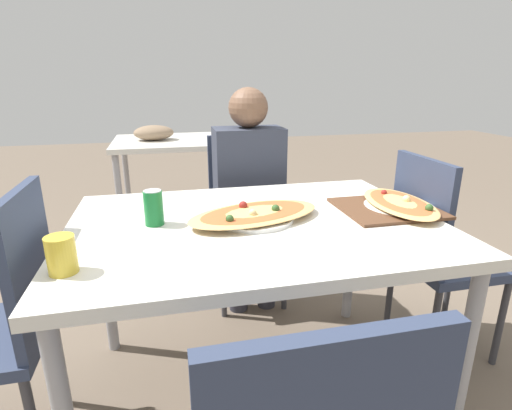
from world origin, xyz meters
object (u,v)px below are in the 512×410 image
(soda_can, at_px, (154,208))
(pizza_second, at_px, (399,204))
(dining_table, at_px, (256,238))
(chair_side_right, at_px, (437,248))
(person_seated, at_px, (249,184))
(pizza_main, at_px, (256,214))
(drink_glass, at_px, (61,255))
(chair_far_seated, at_px, (245,209))
(chair_side_left, at_px, (1,318))

(soda_can, height_order, pizza_second, soda_can)
(dining_table, xyz_separation_m, chair_side_right, (0.85, 0.08, -0.16))
(person_seated, height_order, pizza_main, person_seated)
(chair_side_right, relative_size, pizza_second, 2.10)
(soda_can, relative_size, drink_glass, 1.21)
(pizza_main, height_order, soda_can, soda_can)
(pizza_second, bearing_deg, chair_side_right, 15.17)
(chair_far_seated, xyz_separation_m, drink_glass, (-0.71, -1.08, 0.28))
(drink_glass, bearing_deg, soda_can, 53.68)
(dining_table, distance_m, chair_side_right, 0.87)
(pizza_second, bearing_deg, person_seated, 124.16)
(dining_table, height_order, chair_far_seated, chair_far_seated)
(chair_side_right, xyz_separation_m, drink_glass, (-1.44, -0.35, 0.28))
(chair_side_left, distance_m, pizza_second, 1.46)
(chair_side_right, relative_size, person_seated, 0.78)
(person_seated, height_order, drink_glass, person_seated)
(chair_far_seated, xyz_separation_m, pizza_main, (-0.12, -0.79, 0.25))
(chair_far_seated, bearing_deg, dining_table, 81.28)
(pizza_second, bearing_deg, dining_table, -179.00)
(person_seated, bearing_deg, soda_can, 53.20)
(pizza_main, height_order, drink_glass, drink_glass)
(person_seated, bearing_deg, pizza_second, 124.16)
(chair_side_left, height_order, soda_can, chair_side_left)
(person_seated, height_order, pizza_second, person_seated)
(dining_table, distance_m, chair_side_left, 0.87)
(person_seated, xyz_separation_m, pizza_main, (-0.12, -0.67, 0.07))
(pizza_second, bearing_deg, chair_far_seated, 120.04)
(soda_can, bearing_deg, pizza_second, -2.36)
(chair_far_seated, height_order, pizza_second, chair_far_seated)
(chair_far_seated, distance_m, soda_can, 0.94)
(chair_side_left, xyz_separation_m, person_seated, (0.97, 0.77, 0.18))
(person_seated, relative_size, pizza_main, 2.15)
(chair_side_left, relative_size, pizza_main, 1.67)
(dining_table, relative_size, soda_can, 10.57)
(dining_table, relative_size, pizza_main, 2.36)
(soda_can, bearing_deg, person_seated, 53.20)
(chair_side_right, bearing_deg, drink_glass, -76.30)
(chair_side_right, xyz_separation_m, soda_can, (-1.20, -0.03, 0.29))
(pizza_main, xyz_separation_m, soda_can, (-0.36, 0.03, 0.04))
(soda_can, bearing_deg, drink_glass, -126.32)
(chair_side_left, bearing_deg, chair_side_right, -84.68)
(dining_table, relative_size, pizza_second, 2.96)
(person_seated, relative_size, drink_glass, 11.64)
(dining_table, height_order, chair_side_left, chair_side_left)
(pizza_main, height_order, pizza_second, same)
(chair_side_left, relative_size, drink_glass, 9.06)
(soda_can, xyz_separation_m, pizza_second, (0.94, -0.04, -0.04))
(chair_side_right, distance_m, pizza_second, 0.37)
(chair_side_right, relative_size, pizza_main, 1.67)
(dining_table, bearing_deg, chair_side_right, 5.47)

